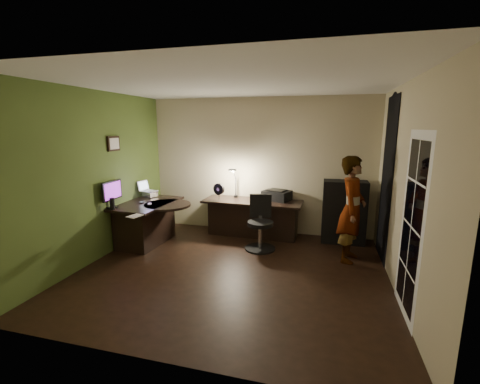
% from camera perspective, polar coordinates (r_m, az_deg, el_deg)
% --- Properties ---
extents(floor, '(4.50, 4.00, 0.01)m').
position_cam_1_polar(floor, '(4.97, -1.48, -13.90)').
color(floor, black).
rests_on(floor, ground).
extents(ceiling, '(4.50, 4.00, 0.01)m').
position_cam_1_polar(ceiling, '(4.53, -1.67, 18.81)').
color(ceiling, silver).
rests_on(ceiling, floor).
extents(wall_back, '(4.50, 0.01, 2.70)m').
position_cam_1_polar(wall_back, '(6.49, 3.46, 4.59)').
color(wall_back, '#BBAF8A').
rests_on(wall_back, floor).
extents(wall_front, '(4.50, 0.01, 2.70)m').
position_cam_1_polar(wall_front, '(2.75, -13.53, -5.31)').
color(wall_front, '#BBAF8A').
rests_on(wall_front, floor).
extents(wall_left, '(0.01, 4.00, 2.70)m').
position_cam_1_polar(wall_left, '(5.62, -24.21, 2.53)').
color(wall_left, '#BBAF8A').
rests_on(wall_left, floor).
extents(wall_right, '(0.01, 4.00, 2.70)m').
position_cam_1_polar(wall_right, '(4.49, 27.25, 0.22)').
color(wall_right, '#BBAF8A').
rests_on(wall_right, floor).
extents(green_wall_overlay, '(0.00, 4.00, 2.70)m').
position_cam_1_polar(green_wall_overlay, '(5.61, -24.09, 2.53)').
color(green_wall_overlay, '#475F25').
rests_on(green_wall_overlay, floor).
extents(arched_doorway, '(0.01, 0.90, 2.60)m').
position_cam_1_polar(arched_doorway, '(5.61, 24.64, 1.95)').
color(arched_doorway, black).
rests_on(arched_doorway, floor).
extents(french_door, '(0.02, 0.92, 2.10)m').
position_cam_1_polar(french_door, '(4.03, 28.21, -5.44)').
color(french_door, white).
rests_on(french_door, floor).
extents(framed_picture, '(0.04, 0.30, 0.25)m').
position_cam_1_polar(framed_picture, '(5.91, -21.60, 8.01)').
color(framed_picture, black).
rests_on(framed_picture, wall_left).
extents(desk_left, '(0.89, 1.38, 0.78)m').
position_cam_1_polar(desk_left, '(6.18, -16.06, -5.32)').
color(desk_left, black).
rests_on(desk_left, floor).
extents(desk_right, '(1.94, 0.74, 0.72)m').
position_cam_1_polar(desk_right, '(6.34, 2.17, -4.71)').
color(desk_right, black).
rests_on(desk_right, floor).
extents(cabinet, '(0.78, 0.40, 1.17)m').
position_cam_1_polar(cabinet, '(6.25, 17.99, -3.39)').
color(cabinet, black).
rests_on(cabinet, floor).
extents(laptop_stand, '(0.29, 0.26, 0.10)m').
position_cam_1_polar(laptop_stand, '(6.53, -15.73, -0.33)').
color(laptop_stand, silver).
rests_on(laptop_stand, desk_left).
extents(laptop, '(0.34, 0.33, 0.20)m').
position_cam_1_polar(laptop, '(6.50, -15.80, 0.99)').
color(laptop, silver).
rests_on(laptop, laptop_stand).
extents(monitor, '(0.12, 0.50, 0.33)m').
position_cam_1_polar(monitor, '(5.83, -21.88, -0.98)').
color(monitor, black).
rests_on(monitor, desk_left).
extents(mouse, '(0.10, 0.11, 0.04)m').
position_cam_1_polar(mouse, '(5.82, -15.80, -2.07)').
color(mouse, silver).
rests_on(mouse, desk_left).
extents(phone, '(0.10, 0.14, 0.01)m').
position_cam_1_polar(phone, '(6.07, -17.08, -1.73)').
color(phone, black).
rests_on(phone, desk_left).
extents(pen, '(0.02, 0.15, 0.01)m').
position_cam_1_polar(pen, '(6.11, -15.79, -1.56)').
color(pen, black).
rests_on(pen, desk_left).
extents(speaker, '(0.10, 0.10, 0.20)m').
position_cam_1_polar(speaker, '(5.68, -21.76, -1.94)').
color(speaker, black).
rests_on(speaker, desk_left).
extents(notepad, '(0.21, 0.26, 0.01)m').
position_cam_1_polar(notepad, '(5.16, -18.16, -4.07)').
color(notepad, silver).
rests_on(notepad, desk_left).
extents(desk_fan, '(0.25, 0.18, 0.35)m').
position_cam_1_polar(desk_fan, '(6.26, -3.74, -0.01)').
color(desk_fan, black).
rests_on(desk_fan, desk_right).
extents(headphones, '(0.22, 0.16, 0.09)m').
position_cam_1_polar(headphones, '(6.05, 3.09, -1.67)').
color(headphones, '#175793').
rests_on(headphones, desk_right).
extents(printer, '(0.60, 0.53, 0.22)m').
position_cam_1_polar(printer, '(6.31, 6.55, -0.57)').
color(printer, black).
rests_on(printer, desk_right).
extents(desk_lamp, '(0.23, 0.33, 0.67)m').
position_cam_1_polar(desk_lamp, '(6.47, -0.77, 1.80)').
color(desk_lamp, black).
rests_on(desk_lamp, desk_right).
extents(office_chair, '(0.63, 0.63, 0.96)m').
position_cam_1_polar(office_chair, '(5.63, 3.65, -5.59)').
color(office_chair, black).
rests_on(office_chair, floor).
extents(person, '(0.53, 0.68, 1.69)m').
position_cam_1_polar(person, '(5.38, 19.27, -2.93)').
color(person, '#D8A88C').
rests_on(person, floor).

